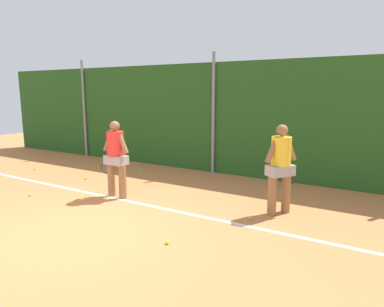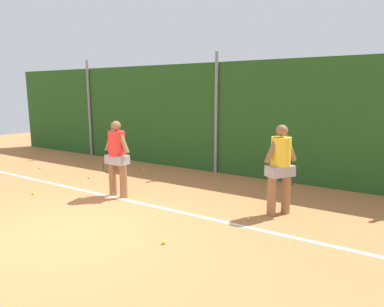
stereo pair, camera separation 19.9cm
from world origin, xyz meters
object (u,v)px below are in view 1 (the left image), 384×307
(tennis_ball_5, at_px, (98,166))
(tennis_ball_6, at_px, (250,218))
(tennis_ball_3, at_px, (167,242))
(player_foreground_near, at_px, (116,155))
(tennis_ball_0, at_px, (141,171))
(player_midcourt, at_px, (281,165))
(tennis_ball_7, at_px, (35,169))
(tennis_ball_2, at_px, (86,178))
(tennis_ball_4, at_px, (30,195))

(tennis_ball_5, relative_size, tennis_ball_6, 1.00)
(tennis_ball_3, bearing_deg, player_foreground_near, 148.73)
(tennis_ball_0, bearing_deg, player_midcourt, -17.24)
(player_foreground_near, distance_m, tennis_ball_0, 2.80)
(tennis_ball_3, bearing_deg, player_midcourt, 64.50)
(tennis_ball_5, distance_m, tennis_ball_6, 6.31)
(tennis_ball_3, relative_size, tennis_ball_7, 1.00)
(player_midcourt, xyz_separation_m, tennis_ball_2, (-5.55, -0.07, -0.99))
(tennis_ball_6, bearing_deg, tennis_ball_3, -113.07)
(player_midcourt, distance_m, tennis_ball_2, 5.64)
(tennis_ball_4, distance_m, tennis_ball_5, 3.26)
(player_foreground_near, relative_size, tennis_ball_2, 27.27)
(tennis_ball_5, bearing_deg, tennis_ball_3, -34.32)
(player_midcourt, bearing_deg, player_foreground_near, 136.61)
(player_midcourt, distance_m, tennis_ball_4, 5.86)
(tennis_ball_4, xyz_separation_m, tennis_ball_7, (-2.39, 1.80, 0.00))
(tennis_ball_7, bearing_deg, tennis_ball_4, -36.93)
(player_midcourt, relative_size, tennis_ball_6, 27.71)
(player_foreground_near, height_order, tennis_ball_7, player_foreground_near)
(tennis_ball_2, bearing_deg, tennis_ball_6, -5.97)
(player_foreground_near, bearing_deg, tennis_ball_0, -62.64)
(tennis_ball_2, bearing_deg, tennis_ball_4, -87.25)
(tennis_ball_3, distance_m, tennis_ball_7, 7.11)
(player_midcourt, bearing_deg, tennis_ball_5, 112.48)
(tennis_ball_7, bearing_deg, tennis_ball_5, 42.34)
(player_midcourt, distance_m, tennis_ball_3, 2.80)
(tennis_ball_4, bearing_deg, tennis_ball_5, 107.02)
(tennis_ball_4, height_order, tennis_ball_7, same)
(tennis_ball_2, height_order, tennis_ball_7, same)
(tennis_ball_4, height_order, tennis_ball_5, same)
(tennis_ball_2, xyz_separation_m, tennis_ball_3, (4.42, -2.29, 0.00))
(tennis_ball_0, height_order, tennis_ball_4, same)
(tennis_ball_2, bearing_deg, player_foreground_near, -21.96)
(tennis_ball_0, xyz_separation_m, tennis_ball_3, (3.68, -3.85, 0.00))
(player_foreground_near, relative_size, tennis_ball_0, 27.27)
(tennis_ball_0, distance_m, tennis_ball_4, 3.42)
(tennis_ball_2, bearing_deg, tennis_ball_7, 179.91)
(tennis_ball_3, relative_size, tennis_ball_6, 1.00)
(player_midcourt, height_order, tennis_ball_5, player_midcourt)
(tennis_ball_4, bearing_deg, tennis_ball_0, 78.96)
(tennis_ball_2, distance_m, tennis_ball_6, 5.20)
(tennis_ball_4, bearing_deg, tennis_ball_2, 92.75)
(tennis_ball_5, bearing_deg, tennis_ball_0, 8.66)
(tennis_ball_2, relative_size, tennis_ball_4, 1.00)
(player_foreground_near, relative_size, tennis_ball_3, 27.27)
(tennis_ball_4, xyz_separation_m, tennis_ball_5, (-0.95, 3.11, 0.00))
(tennis_ball_3, relative_size, tennis_ball_4, 1.00)
(tennis_ball_6, bearing_deg, tennis_ball_5, 162.90)
(tennis_ball_2, distance_m, tennis_ball_5, 1.58)
(tennis_ball_0, relative_size, tennis_ball_2, 1.00)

